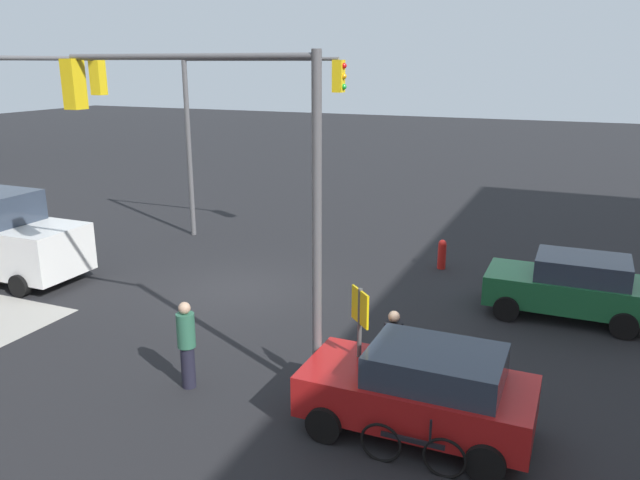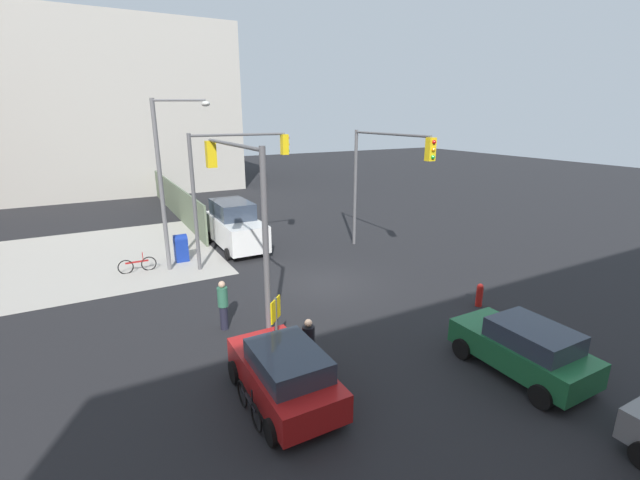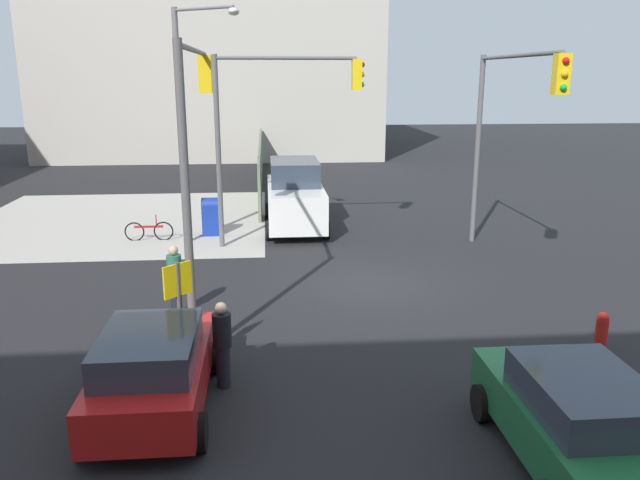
% 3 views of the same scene
% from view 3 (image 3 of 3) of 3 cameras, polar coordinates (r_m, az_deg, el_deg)
% --- Properties ---
extents(ground_plane, '(120.00, 120.00, 0.00)m').
position_cam_3_polar(ground_plane, '(18.06, 4.55, -4.04)').
color(ground_plane, black).
extents(sidewalk_corner, '(12.00, 12.00, 0.01)m').
position_cam_3_polar(sidewalk_corner, '(27.19, -17.82, 1.73)').
color(sidewalk_corner, '#ADA89E').
rests_on(sidewalk_corner, ground).
extents(construction_fence, '(17.77, 0.12, 2.40)m').
position_cam_3_polar(construction_fence, '(34.05, -5.46, 6.92)').
color(construction_fence, '#607056').
rests_on(construction_fence, ground).
extents(building_loft_east, '(20.00, 24.00, 15.53)m').
position_cam_3_polar(building_loft_east, '(53.02, -9.40, 16.69)').
color(building_loft_east, '#ADA89E').
rests_on(building_loft_east, ground).
extents(traffic_signal_nw_corner, '(5.73, 0.36, 6.50)m').
position_cam_3_polar(traffic_signal_nw_corner, '(14.68, -11.38, 9.95)').
color(traffic_signal_nw_corner, '#59595B').
rests_on(traffic_signal_nw_corner, ground).
extents(traffic_signal_se_corner, '(6.20, 0.36, 6.50)m').
position_cam_3_polar(traffic_signal_se_corner, '(20.38, 16.64, 10.98)').
color(traffic_signal_se_corner, '#59595B').
rests_on(traffic_signal_se_corner, ground).
extents(traffic_signal_ne_corner, '(0.36, 5.05, 6.50)m').
position_cam_3_polar(traffic_signal_ne_corner, '(21.39, -4.22, 11.50)').
color(traffic_signal_ne_corner, '#59595B').
rests_on(traffic_signal_ne_corner, ground).
extents(street_lamp_corner, '(1.71, 2.28, 8.00)m').
position_cam_3_polar(street_lamp_corner, '(22.03, -11.96, 11.58)').
color(street_lamp_corner, slate).
rests_on(street_lamp_corner, ground).
extents(warning_sign_two_way, '(0.48, 0.48, 2.40)m').
position_cam_3_polar(warning_sign_two_way, '(12.31, -12.79, -5.40)').
color(warning_sign_two_way, '#4C4C4C').
rests_on(warning_sign_two_way, ground).
extents(mailbox_blue, '(0.56, 0.64, 1.43)m').
position_cam_3_polar(mailbox_blue, '(23.69, -9.94, 2.25)').
color(mailbox_blue, navy).
rests_on(mailbox_blue, ground).
extents(fire_hydrant, '(0.26, 0.26, 0.94)m').
position_cam_3_polar(fire_hydrant, '(14.80, 24.34, -7.68)').
color(fire_hydrant, red).
rests_on(fire_hydrant, ground).
extents(sedan_red, '(3.98, 2.02, 1.62)m').
position_cam_3_polar(sedan_red, '(11.53, -14.98, -11.28)').
color(sedan_red, '#B21919').
rests_on(sedan_red, ground).
extents(hatchback_green, '(3.94, 2.02, 1.62)m').
position_cam_3_polar(hatchback_green, '(10.47, 22.23, -14.73)').
color(hatchback_green, '#1E6638').
rests_on(hatchback_green, ground).
extents(van_white_delivery, '(5.40, 2.32, 2.62)m').
position_cam_3_polar(van_white_delivery, '(24.45, -2.31, 4.08)').
color(van_white_delivery, white).
rests_on(van_white_delivery, ground).
extents(pedestrian_crossing, '(0.36, 0.36, 1.81)m').
position_cam_3_polar(pedestrian_crossing, '(15.79, -13.12, -3.54)').
color(pedestrian_crossing, '#2D664C').
rests_on(pedestrian_crossing, ground).
extents(pedestrian_waiting, '(0.36, 0.36, 1.72)m').
position_cam_3_polar(pedestrian_waiting, '(12.13, -8.91, -9.32)').
color(pedestrian_waiting, black).
rests_on(pedestrian_waiting, ground).
extents(bicycle_leaning_on_fence, '(0.05, 1.75, 0.97)m').
position_cam_3_polar(bicycle_leaning_on_fence, '(23.50, -15.36, 0.79)').
color(bicycle_leaning_on_fence, black).
rests_on(bicycle_leaning_on_fence, ground).
extents(bicycle_at_crosswalk, '(1.75, 0.05, 0.97)m').
position_cam_3_polar(bicycle_at_crosswalk, '(11.85, -20.11, -13.65)').
color(bicycle_at_crosswalk, black).
rests_on(bicycle_at_crosswalk, ground).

